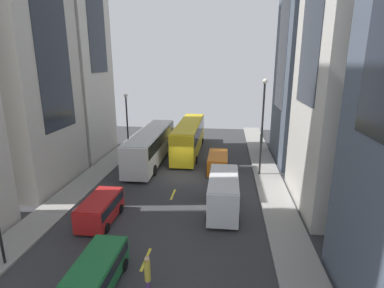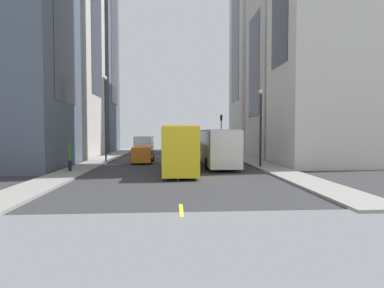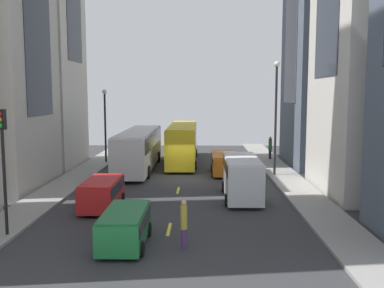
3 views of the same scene
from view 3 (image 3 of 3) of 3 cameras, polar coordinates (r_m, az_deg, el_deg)
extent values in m
plane|color=#333335|center=(33.37, -1.47, -4.56)|extent=(42.62, 42.62, 0.00)
cube|color=gray|center=(34.68, -14.97, -4.23)|extent=(2.46, 44.00, 0.15)
cube|color=gray|center=(33.97, 12.32, -4.38)|extent=(2.46, 44.00, 0.15)
cube|color=yellow|center=(21.17, -3.05, -11.17)|extent=(0.16, 2.00, 0.01)
cube|color=yellow|center=(29.27, -1.84, -6.14)|extent=(0.16, 2.00, 0.01)
cube|color=yellow|center=(37.50, -1.18, -3.30)|extent=(0.16, 2.00, 0.01)
cube|color=yellow|center=(45.79, -0.75, -1.49)|extent=(0.16, 2.00, 0.01)
cube|color=yellow|center=(54.11, -0.46, -0.23)|extent=(0.16, 2.00, 0.01)
cube|color=#4C5666|center=(41.19, 17.90, 14.89)|extent=(6.90, 9.03, 25.22)
cube|color=#1E232D|center=(41.19, 17.90, 14.89)|extent=(6.97, 4.97, 13.87)
cube|color=silver|center=(37.31, -7.01, -0.65)|extent=(2.55, 12.99, 3.00)
cube|color=black|center=(37.21, -7.03, 0.64)|extent=(2.60, 11.95, 1.20)
cube|color=beige|center=(37.14, -7.04, 1.70)|extent=(2.45, 12.47, 0.08)
cylinder|color=black|center=(41.60, -7.80, -1.69)|extent=(0.46, 1.00, 1.00)
cylinder|color=black|center=(41.30, -4.58, -1.70)|extent=(0.46, 1.00, 1.00)
cylinder|color=black|center=(33.77, -9.92, -3.66)|extent=(0.46, 1.00, 1.00)
cylinder|color=black|center=(33.40, -5.96, -3.71)|extent=(0.46, 1.00, 1.00)
cube|color=yellow|center=(40.72, -1.23, 0.12)|extent=(2.45, 12.64, 3.30)
cube|color=black|center=(40.64, -1.24, 1.33)|extent=(2.50, 11.63, 1.48)
cube|color=gold|center=(40.57, -1.24, 2.50)|extent=(2.35, 12.14, 0.08)
cylinder|color=black|center=(44.85, -2.46, -1.18)|extent=(0.44, 0.76, 0.76)
cylinder|color=black|center=(44.77, 0.42, -1.19)|extent=(0.44, 0.76, 0.76)
cylinder|color=black|center=(37.12, -3.22, -2.83)|extent=(0.44, 0.76, 0.76)
cylinder|color=black|center=(37.02, 0.27, -2.84)|extent=(0.44, 0.76, 0.76)
cube|color=white|center=(26.88, 6.59, -4.41)|extent=(2.05, 5.79, 2.30)
cube|color=black|center=(26.74, 6.61, -2.82)|extent=(2.09, 5.33, 0.69)
cube|color=silver|center=(26.68, 6.63, -1.90)|extent=(1.97, 5.56, 0.08)
cylinder|color=black|center=(28.76, 4.35, -5.66)|extent=(0.37, 0.72, 0.72)
cylinder|color=black|center=(28.93, 8.10, -5.64)|extent=(0.37, 0.72, 0.72)
cylinder|color=black|center=(25.27, 4.80, -7.40)|extent=(0.37, 0.72, 0.72)
cylinder|color=black|center=(25.46, 9.08, -7.35)|extent=(0.37, 0.72, 0.72)
cube|color=#1E7238|center=(19.04, -8.85, -10.78)|extent=(1.76, 4.05, 1.27)
cube|color=black|center=(18.94, -8.87, -9.85)|extent=(1.80, 3.73, 0.54)
cube|color=#1A612F|center=(18.85, -8.89, -8.81)|extent=(1.69, 3.89, 0.08)
cylinder|color=black|center=(20.51, -10.48, -10.98)|extent=(0.32, 0.62, 0.62)
cylinder|color=black|center=(20.25, -5.90, -11.13)|extent=(0.32, 0.62, 0.62)
cylinder|color=black|center=(18.19, -12.11, -13.34)|extent=(0.32, 0.62, 0.62)
cylinder|color=black|center=(17.90, -6.91, -13.57)|extent=(0.32, 0.62, 0.62)
cube|color=orange|center=(35.05, 4.22, -2.58)|extent=(1.87, 4.65, 1.41)
cube|color=black|center=(35.00, 4.23, -2.00)|extent=(1.91, 4.27, 0.59)
cube|color=#BE6115|center=(34.94, 4.23, -1.37)|extent=(1.80, 4.46, 0.08)
cylinder|color=black|center=(36.53, 2.74, -3.09)|extent=(0.34, 0.62, 0.62)
cylinder|color=black|center=(36.62, 5.44, -3.09)|extent=(0.34, 0.62, 0.62)
cylinder|color=black|center=(33.69, 2.88, -3.92)|extent=(0.34, 0.62, 0.62)
cylinder|color=black|center=(33.79, 5.81, -3.91)|extent=(0.34, 0.62, 0.62)
cube|color=red|center=(25.05, -11.80, -6.42)|extent=(1.83, 4.17, 1.42)
cube|color=black|center=(24.97, -11.82, -5.61)|extent=(1.86, 3.83, 0.59)
cube|color=#A91A1A|center=(24.90, -11.84, -4.74)|extent=(1.75, 4.00, 0.08)
cylinder|color=black|center=(26.60, -12.92, -6.94)|extent=(0.33, 0.62, 0.62)
cylinder|color=black|center=(26.24, -9.34, -7.05)|extent=(0.33, 0.62, 0.62)
cylinder|color=black|center=(24.18, -14.42, -8.36)|extent=(0.33, 0.62, 0.62)
cylinder|color=black|center=(23.79, -10.47, -8.50)|extent=(0.33, 0.62, 0.62)
cylinder|color=#593372|center=(18.54, -1.07, -12.42)|extent=(0.21, 0.21, 0.85)
cylinder|color=gold|center=(18.25, -1.07, -9.65)|extent=(0.28, 0.28, 1.02)
sphere|color=tan|center=(18.09, -1.08, -7.75)|extent=(0.23, 0.23, 0.23)
cylinder|color=black|center=(42.89, 10.26, -1.41)|extent=(0.25, 0.25, 0.80)
cylinder|color=#336B38|center=(42.77, 10.29, -0.10)|extent=(0.33, 0.33, 1.19)
sphere|color=#8C6647|center=(42.69, 10.31, 0.83)|extent=(0.21, 0.21, 0.21)
cylinder|color=black|center=(21.09, -23.51, -4.71)|extent=(0.14, 0.14, 4.76)
cube|color=black|center=(20.74, -23.87, 2.98)|extent=(0.32, 0.32, 0.90)
sphere|color=orange|center=(20.58, -24.07, 2.95)|extent=(0.20, 0.20, 0.20)
sphere|color=green|center=(20.60, -24.04, 2.25)|extent=(0.20, 0.20, 0.20)
cylinder|color=black|center=(34.25, 10.98, 2.97)|extent=(0.18, 0.18, 8.41)
sphere|color=silver|center=(34.26, 11.15, 10.31)|extent=(0.44, 0.44, 0.44)
cylinder|color=black|center=(40.88, -11.38, 2.09)|extent=(0.18, 0.18, 6.35)
sphere|color=silver|center=(40.76, -11.49, 6.79)|extent=(0.44, 0.44, 0.44)
camera|label=1|loc=(7.81, 25.88, 36.02)|focal=28.39mm
camera|label=2|loc=(65.98, 0.13, 3.79)|focal=28.34mm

